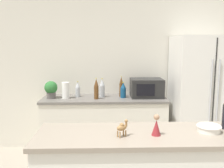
# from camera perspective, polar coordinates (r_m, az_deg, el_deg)

# --- Properties ---
(wall_back) EXTENTS (8.00, 0.06, 2.55)m
(wall_back) POSITION_cam_1_polar(r_m,az_deg,el_deg) (4.06, 3.36, 3.17)
(wall_back) COLOR silver
(wall_back) RESTS_ON ground_plane
(back_counter) EXTENTS (1.86, 0.63, 0.90)m
(back_counter) POSITION_cam_1_polar(r_m,az_deg,el_deg) (3.89, -1.77, -9.53)
(back_counter) COLOR silver
(back_counter) RESTS_ON ground_plane
(refrigerator) EXTENTS (0.90, 0.74, 1.81)m
(refrigerator) POSITION_cam_1_polar(r_m,az_deg,el_deg) (3.98, 20.07, -2.85)
(refrigerator) COLOR silver
(refrigerator) RESTS_ON ground_plane
(potted_plant) EXTENTS (0.19, 0.19, 0.26)m
(potted_plant) POSITION_cam_1_polar(r_m,az_deg,el_deg) (3.81, -13.77, -1.10)
(potted_plant) COLOR #595451
(potted_plant) RESTS_ON back_counter
(paper_towel_roll) EXTENTS (0.11, 0.11, 0.24)m
(paper_towel_roll) POSITION_cam_1_polar(r_m,az_deg,el_deg) (3.75, -10.54, -1.43)
(paper_towel_roll) COLOR white
(paper_towel_roll) RESTS_ON back_counter
(microwave) EXTENTS (0.48, 0.37, 0.28)m
(microwave) POSITION_cam_1_polar(r_m,az_deg,el_deg) (3.82, 7.89, -0.89)
(microwave) COLOR black
(microwave) RESTS_ON back_counter
(back_bottle_0) EXTENTS (0.08, 0.08, 0.29)m
(back_bottle_0) POSITION_cam_1_polar(r_m,az_deg,el_deg) (3.79, -2.28, -0.95)
(back_bottle_0) COLOR #B2B7BC
(back_bottle_0) RESTS_ON back_counter
(back_bottle_1) EXTENTS (0.08, 0.08, 0.24)m
(back_bottle_1) POSITION_cam_1_polar(r_m,az_deg,el_deg) (3.74, 2.57, -1.44)
(back_bottle_1) COLOR navy
(back_bottle_1) RESTS_ON back_counter
(back_bottle_2) EXTENTS (0.07, 0.07, 0.24)m
(back_bottle_2) POSITION_cam_1_polar(r_m,az_deg,el_deg) (3.84, -7.84, -1.24)
(back_bottle_2) COLOR #B2B7BC
(back_bottle_2) RESTS_ON back_counter
(back_bottle_3) EXTENTS (0.06, 0.06, 0.32)m
(back_bottle_3) POSITION_cam_1_polar(r_m,az_deg,el_deg) (3.82, 2.12, -0.64)
(back_bottle_3) COLOR brown
(back_bottle_3) RESTS_ON back_counter
(back_bottle_4) EXTENTS (0.07, 0.07, 0.31)m
(back_bottle_4) POSITION_cam_1_polar(r_m,az_deg,el_deg) (3.65, -3.62, -1.14)
(back_bottle_4) COLOR brown
(back_bottle_4) RESTS_ON back_counter
(fruit_bowl) EXTENTS (0.18, 0.18, 0.05)m
(fruit_bowl) POSITION_cam_1_polar(r_m,az_deg,el_deg) (2.08, 21.27, -9.38)
(fruit_bowl) COLOR white
(fruit_bowl) RESTS_ON bar_counter
(camel_figurine) EXTENTS (0.09, 0.09, 0.12)m
(camel_figurine) POSITION_cam_1_polar(r_m,az_deg,el_deg) (1.83, 2.34, -9.83)
(camel_figurine) COLOR olive
(camel_figurine) RESTS_ON bar_counter
(wise_man_figurine_blue) EXTENTS (0.07, 0.07, 0.16)m
(wise_man_figurine_blue) POSITION_cam_1_polar(r_m,az_deg,el_deg) (1.89, 10.10, -9.49)
(wise_man_figurine_blue) COLOR maroon
(wise_man_figurine_blue) RESTS_ON bar_counter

